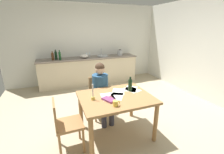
{
  "coord_description": "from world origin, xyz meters",
  "views": [
    {
      "loc": [
        -1.12,
        -2.77,
        1.86
      ],
      "look_at": [
        0.01,
        0.14,
        0.85
      ],
      "focal_mm": 24.85,
      "sensor_mm": 36.0,
      "label": 1
    }
  ],
  "objects": [
    {
      "name": "coffee_mug",
      "position": [
        -0.32,
        -0.87,
        0.78
      ],
      "size": [
        0.11,
        0.08,
        0.09
      ],
      "color": "#F2CC4C",
      "rests_on": "dining_table"
    },
    {
      "name": "bottle_vinegar",
      "position": [
        -1.02,
        2.25,
        1.03
      ],
      "size": [
        0.08,
        0.08,
        0.3
      ],
      "color": "black",
      "rests_on": "kitchen_counter"
    },
    {
      "name": "wall_right",
      "position": [
        2.6,
        0.0,
        1.3
      ],
      "size": [
        0.12,
        5.2,
        2.6
      ],
      "primitive_type": "cube",
      "color": "silver",
      "rests_on": "ground"
    },
    {
      "name": "wine_glass_by_kettle",
      "position": [
        -0.04,
        2.39,
        1.01
      ],
      "size": [
        0.07,
        0.07,
        0.15
      ],
      "color": "silver",
      "rests_on": "kitchen_counter"
    },
    {
      "name": "wine_bottle_on_table",
      "position": [
        0.14,
        -0.44,
        0.85
      ],
      "size": [
        0.07,
        0.07,
        0.27
      ],
      "color": "black",
      "rests_on": "dining_table"
    },
    {
      "name": "paper_notice",
      "position": [
        -0.18,
        -0.56,
        0.74
      ],
      "size": [
        0.33,
        0.36,
        0.0
      ],
      "primitive_type": "cube",
      "rotation": [
        0.0,
        0.0,
        -0.55
      ],
      "color": "white",
      "rests_on": "dining_table"
    },
    {
      "name": "dining_table",
      "position": [
        -0.19,
        -0.56,
        0.64
      ],
      "size": [
        1.21,
        0.95,
        0.74
      ],
      "color": "#9E7042",
      "rests_on": "ground"
    },
    {
      "name": "bottle_wine_red",
      "position": [
        -0.91,
        2.14,
        1.03
      ],
      "size": [
        0.07,
        0.07,
        0.3
      ],
      "color": "#194C23",
      "rests_on": "kitchen_counter"
    },
    {
      "name": "chair_at_table",
      "position": [
        -0.28,
        0.15,
        0.48
      ],
      "size": [
        0.43,
        0.43,
        0.86
      ],
      "color": "#9E7042",
      "rests_on": "ground"
    },
    {
      "name": "kitchen_counter",
      "position": [
        0.0,
        2.24,
        0.45
      ],
      "size": [
        3.23,
        0.64,
        0.9
      ],
      "color": "beige",
      "rests_on": "ground"
    },
    {
      "name": "paper_envelope",
      "position": [
        -0.32,
        -0.52,
        0.74
      ],
      "size": [
        0.23,
        0.31,
        0.0
      ],
      "primitive_type": "cube",
      "rotation": [
        0.0,
        0.0,
        -0.09
      ],
      "color": "white",
      "rests_on": "dining_table"
    },
    {
      "name": "chair_side_empty",
      "position": [
        -1.06,
        -0.65,
        0.48
      ],
      "size": [
        0.41,
        0.41,
        0.86
      ],
      "color": "#9E7042",
      "rests_on": "ground"
    },
    {
      "name": "paper_letter",
      "position": [
        -0.07,
        -0.4,
        0.74
      ],
      "size": [
        0.32,
        0.36,
        0.0
      ],
      "primitive_type": "cube",
      "rotation": [
        0.0,
        0.0,
        -0.45
      ],
      "color": "white",
      "rests_on": "dining_table"
    },
    {
      "name": "person_seated",
      "position": [
        -0.27,
        0.01,
        0.68
      ],
      "size": [
        0.34,
        0.6,
        1.19
      ],
      "color": "navy",
      "rests_on": "ground"
    },
    {
      "name": "paper_bill",
      "position": [
        0.2,
        -0.4,
        0.74
      ],
      "size": [
        0.29,
        0.35,
        0.0
      ],
      "primitive_type": "cube",
      "rotation": [
        0.0,
        0.0,
        0.31
      ],
      "color": "white",
      "rests_on": "dining_table"
    },
    {
      "name": "candlestick",
      "position": [
        -0.58,
        -0.55,
        0.82
      ],
      "size": [
        0.06,
        0.06,
        0.27
      ],
      "color": "gold",
      "rests_on": "dining_table"
    },
    {
      "name": "ground_plane",
      "position": [
        0.0,
        0.0,
        -0.02
      ],
      "size": [
        5.2,
        5.2,
        0.04
      ],
      "primitive_type": "cube",
      "color": "tan"
    },
    {
      "name": "mixing_bowl",
      "position": [
        -0.16,
        2.19,
        0.96
      ],
      "size": [
        0.26,
        0.26,
        0.12
      ],
      "primitive_type": "ellipsoid",
      "color": "white",
      "rests_on": "kitchen_counter"
    },
    {
      "name": "wine_glass_near_sink",
      "position": [
        0.06,
        2.39,
        1.01
      ],
      "size": [
        0.07,
        0.07,
        0.15
      ],
      "color": "silver",
      "rests_on": "kitchen_counter"
    },
    {
      "name": "paper_receipt",
      "position": [
        0.21,
        -0.35,
        0.74
      ],
      "size": [
        0.35,
        0.36,
        0.0
      ],
      "primitive_type": "cube",
      "rotation": [
        0.0,
        0.0,
        -0.68
      ],
      "color": "white",
      "rests_on": "dining_table"
    },
    {
      "name": "stovetop_kettle",
      "position": [
        1.12,
        2.24,
        1.0
      ],
      "size": [
        0.18,
        0.18,
        0.22
      ],
      "color": "#B7BABF",
      "rests_on": "kitchen_counter"
    },
    {
      "name": "bottle_oil",
      "position": [
        -1.12,
        2.19,
        1.01
      ],
      "size": [
        0.08,
        0.08,
        0.26
      ],
      "color": "#593319",
      "rests_on": "kitchen_counter"
    },
    {
      "name": "book_cookery",
      "position": [
        -0.36,
        -0.66,
        0.76
      ],
      "size": [
        0.21,
        0.25,
        0.03
      ],
      "primitive_type": "cube",
      "rotation": [
        0.0,
        0.0,
        0.44
      ],
      "color": "#783666",
      "rests_on": "dining_table"
    },
    {
      "name": "wall_back",
      "position": [
        0.0,
        2.6,
        1.3
      ],
      "size": [
        5.2,
        0.12,
        2.6
      ],
      "primitive_type": "cube",
      "color": "silver",
      "rests_on": "ground"
    },
    {
      "name": "sink_unit",
      "position": [
        0.48,
        2.24,
        0.92
      ],
      "size": [
        0.36,
        0.36,
        0.24
      ],
      "color": "#B2B7BC",
      "rests_on": "kitchen_counter"
    },
    {
      "name": "book_magazine",
      "position": [
        -0.34,
        -0.64,
        0.75
      ],
      "size": [
        0.13,
        0.17,
        0.02
      ],
      "primitive_type": "cube",
      "rotation": [
        0.0,
        0.0,
        -0.04
      ],
      "color": "brown",
      "rests_on": "dining_table"
    }
  ]
}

